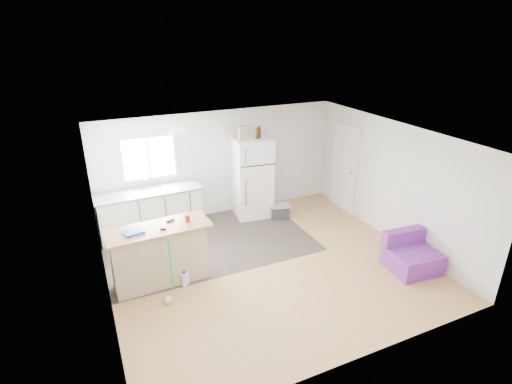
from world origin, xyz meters
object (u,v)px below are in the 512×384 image
bottle_left (257,133)px  mop (169,289)px  red_cup (188,218)px  blue_tray (133,232)px  cardboard_box (243,133)px  kitchen_cabinets (151,211)px  bottle_right (259,132)px  peninsula (159,255)px  cooler (280,210)px  purple_seat (410,256)px  refrigerator (252,177)px  cleaner_jug (185,279)px

bottle_left → mop: bearing=-138.6°
red_cup → blue_tray: 0.89m
red_cup → cardboard_box: 2.64m
mop → kitchen_cabinets: bearing=97.6°
blue_tray → bottle_right: (3.03, 1.78, 0.89)m
cardboard_box → peninsula: bearing=-142.3°
kitchen_cabinets → cooler: 2.87m
peninsula → cardboard_box: bearing=35.1°
purple_seat → red_cup: red_cup is taller
bottle_right → refrigerator: bearing=166.4°
refrigerator → cooler: (0.50, -0.43, -0.75)m
kitchen_cabinets → mop: kitchen_cabinets is taller
peninsula → refrigerator: (2.51, 1.78, 0.39)m
mop → bottle_left: bearing=53.8°
cardboard_box → red_cup: bearing=-134.8°
refrigerator → mop: bearing=-130.9°
cooler → blue_tray: 3.76m
blue_tray → bottle_left: bottle_left is taller
refrigerator → cardboard_box: 1.08m
peninsula → red_cup: (0.52, -0.00, 0.57)m
peninsula → cooler: size_ratio=3.49×
cooler → cleaner_jug: (-2.68, -1.63, -0.05)m
kitchen_cabinets → blue_tray: size_ratio=7.18×
peninsula → red_cup: 0.78m
peninsula → bottle_right: 3.49m
purple_seat → red_cup: bearing=163.3°
refrigerator → cardboard_box: bearing=-169.3°
cardboard_box → kitchen_cabinets: bearing=177.7°
peninsula → red_cup: size_ratio=14.29×
refrigerator → purple_seat: bearing=-57.3°
peninsula → purple_seat: 4.44m
kitchen_cabinets → mop: 2.47m
bottle_left → cooler: bearing=-35.7°
purple_seat → cardboard_box: size_ratio=2.93×
peninsula → mop: 0.67m
kitchen_cabinets → refrigerator: size_ratio=1.18×
peninsula → purple_seat: (4.18, -1.46, -0.28)m
mop → red_cup: (0.53, 0.60, 0.87)m
cleaner_jug → blue_tray: 1.19m
cleaner_jug → bottle_left: (2.25, 1.94, 1.83)m
mop → cardboard_box: 3.72m
kitchen_cabinets → cooler: kitchen_cabinets is taller
refrigerator → cleaner_jug: size_ratio=6.62×
cleaner_jug → red_cup: (0.19, 0.27, 0.98)m
cleaner_jug → red_cup: red_cup is taller
cleaner_jug → peninsula: bearing=119.0°
refrigerator → red_cup: 2.68m
refrigerator → mop: size_ratio=1.52×
cooler → purple_seat: purple_seat is taller
purple_seat → bottle_right: size_ratio=3.51×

